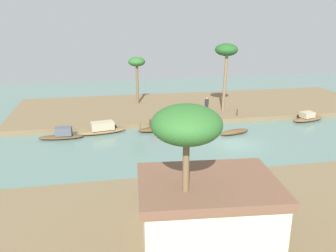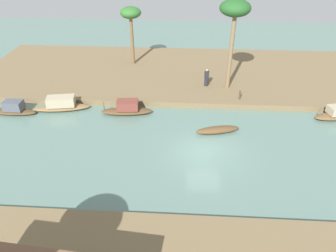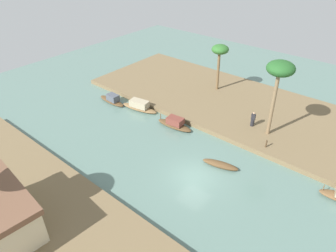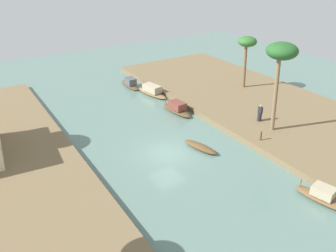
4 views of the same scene
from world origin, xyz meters
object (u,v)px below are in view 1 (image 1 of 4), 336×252
(sampan_with_tall_canopy, at_px, (62,135))
(palm_tree_left_far, at_px, (137,64))
(sampan_open_hull, at_px, (234,132))
(palm_tree_left_near, at_px, (226,52))
(sampan_near_left_bank, at_px, (158,127))
(palm_tree_right_tall, at_px, (187,127))
(sampan_downstream_large, at_px, (102,129))
(riverside_building, at_px, (208,209))
(person_on_near_bank, at_px, (207,105))
(sampan_midstream, at_px, (308,118))
(mooring_post, at_px, (237,112))

(sampan_with_tall_canopy, height_order, palm_tree_left_far, palm_tree_left_far)
(sampan_with_tall_canopy, xyz_separation_m, sampan_open_hull, (-16.92, 1.92, -0.17))
(palm_tree_left_near, bearing_deg, sampan_near_left_bank, 27.16)
(palm_tree_left_near, distance_m, palm_tree_right_tall, 26.57)
(sampan_downstream_large, height_order, riverside_building, riverside_building)
(sampan_open_hull, height_order, palm_tree_left_near, palm_tree_left_near)
(sampan_open_hull, relative_size, person_on_near_bank, 2.10)
(sampan_midstream, xyz_separation_m, sampan_downstream_large, (22.94, 0.02, 0.10))
(sampan_downstream_large, bearing_deg, mooring_post, 176.95)
(sampan_near_left_bank, relative_size, riverside_building, 0.59)
(sampan_near_left_bank, height_order, sampan_open_hull, sampan_near_left_bank)
(sampan_with_tall_canopy, distance_m, palm_tree_right_tall, 21.69)
(palm_tree_left_far, distance_m, riverside_building, 29.50)
(sampan_near_left_bank, bearing_deg, palm_tree_left_far, -89.38)
(sampan_open_hull, xyz_separation_m, palm_tree_right_tall, (9.37, 17.39, 6.54))
(sampan_near_left_bank, bearing_deg, sampan_midstream, 176.00)
(sampan_near_left_bank, bearing_deg, mooring_post, -171.55)
(sampan_downstream_large, distance_m, palm_tree_left_far, 12.05)
(sampan_open_hull, distance_m, palm_tree_left_near, 10.07)
(sampan_downstream_large, xyz_separation_m, person_on_near_bank, (-12.39, -4.68, 0.70))
(sampan_open_hull, relative_size, mooring_post, 4.29)
(sampan_with_tall_canopy, height_order, riverside_building, riverside_building)
(sampan_near_left_bank, bearing_deg, riverside_building, 82.93)
(palm_tree_left_far, bearing_deg, sampan_downstream_large, 64.58)
(sampan_with_tall_canopy, bearing_deg, mooring_post, -169.13)
(sampan_open_hull, bearing_deg, sampan_with_tall_canopy, -20.77)
(person_on_near_bank, bearing_deg, palm_tree_right_tall, 66.27)
(mooring_post, bearing_deg, sampan_open_hull, 65.85)
(sampan_downstream_large, relative_size, sampan_open_hull, 1.42)
(sampan_midstream, distance_m, sampan_downstream_large, 22.94)
(palm_tree_left_near, xyz_separation_m, palm_tree_left_far, (9.65, -5.71, -1.78))
(riverside_building, bearing_deg, sampan_downstream_large, -70.35)
(sampan_midstream, bearing_deg, palm_tree_right_tall, 33.41)
(mooring_post, distance_m, riverside_building, 23.75)
(person_on_near_bank, bearing_deg, mooring_post, 131.70)
(mooring_post, height_order, palm_tree_right_tall, palm_tree_right_tall)
(person_on_near_bank, bearing_deg, sampan_with_tall_canopy, 14.49)
(sampan_midstream, distance_m, sampan_near_left_bank, 17.25)
(sampan_with_tall_canopy, relative_size, palm_tree_left_far, 0.71)
(sampan_with_tall_canopy, bearing_deg, person_on_near_bank, -158.78)
(sampan_near_left_bank, height_order, mooring_post, mooring_post)
(sampan_near_left_bank, relative_size, mooring_post, 5.38)
(sampan_with_tall_canopy, xyz_separation_m, person_on_near_bank, (-16.26, -5.57, 0.77))
(sampan_open_hull, height_order, palm_tree_left_far, palm_tree_left_far)
(palm_tree_left_far, xyz_separation_m, riverside_building, (-0.35, 29.28, -3.54))
(sampan_near_left_bank, distance_m, person_on_near_bank, 8.38)
(palm_tree_left_near, height_order, palm_tree_right_tall, palm_tree_left_near)
(sampan_midstream, height_order, sampan_open_hull, sampan_midstream)
(sampan_near_left_bank, bearing_deg, palm_tree_left_near, -157.93)
(sampan_with_tall_canopy, distance_m, mooring_post, 19.29)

